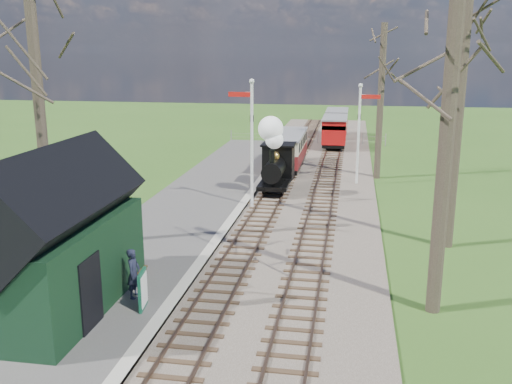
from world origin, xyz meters
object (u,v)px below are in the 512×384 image
red_carriage_b (337,122)px  bench (131,269)px  locomotive (276,158)px  red_carriage_a (335,131)px  sign_board (143,290)px  station_shed (54,240)px  semaphore_far (360,127)px  semaphore_near (250,135)px  coach (289,149)px  person (134,273)px

red_carriage_b → bench: bearing=-99.5°
locomotive → red_carriage_a: bearing=80.1°
red_carriage_a → sign_board: size_ratio=4.04×
red_carriage_a → sign_board: bearing=-98.5°
red_carriage_a → locomotive: bearing=-99.9°
station_shed → semaphore_far: size_ratio=1.10×
red_carriage_b → red_carriage_a: bearing=-90.0°
semaphore_far → red_carriage_b: 17.93m
semaphore_near → semaphore_far: bearing=49.4°
locomotive → bench: 13.43m
coach → bench: size_ratio=4.67×
semaphore_far → red_carriage_a: semaphore_far is taller
station_shed → bench: bearing=60.6°
semaphore_far → sign_board: (-6.23, -17.65, -2.58)m
semaphore_far → locomotive: bearing=-148.8°
locomotive → bench: bearing=-102.9°
sign_board → red_carriage_b: bearing=82.8°
station_shed → locomotive: bearing=74.4°
locomotive → red_carriage_b: 20.56m
semaphore_far → red_carriage_b: bearing=95.7°
sign_board → red_carriage_a: bearing=81.5°
semaphore_far → coach: size_ratio=0.87×
bench → semaphore_far: bearing=64.8°
station_shed → semaphore_near: semaphore_near is taller
semaphore_near → semaphore_far: size_ratio=1.09×
station_shed → red_carriage_a: 31.02m
semaphore_far → red_carriage_a: (-1.77, 12.23, -1.98)m
semaphore_far → locomotive: (-4.39, -2.66, -1.45)m
red_carriage_a → red_carriage_b: (0.00, 5.50, 0.00)m
locomotive → coach: 6.08m
station_shed → person: station_shed is taller
semaphore_near → station_shed: bearing=-106.4°
coach → red_carriage_b: bearing=79.7°
station_shed → locomotive: (4.29, 15.34, -0.36)m
coach → red_carriage_b: 14.57m
red_carriage_b → person: (-4.99, -34.70, -0.40)m
red_carriage_b → person: size_ratio=2.99×
station_shed → bench: 3.15m
red_carriage_b → sign_board: 35.66m
sign_board → person: 0.88m
semaphore_near → person: size_ratio=4.04×
locomotive → sign_board: locomotive is taller
coach → red_carriage_a: coach is taller
station_shed → locomotive: size_ratio=1.54×
coach → person: bearing=-96.7°
semaphore_near → red_carriage_b: bearing=81.9°
station_shed → coach: (4.30, 21.40, -0.87)m
bench → locomotive: bearing=77.1°
semaphore_near → red_carriage_a: (3.37, 18.23, -2.25)m
station_shed → sign_board: station_shed is taller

